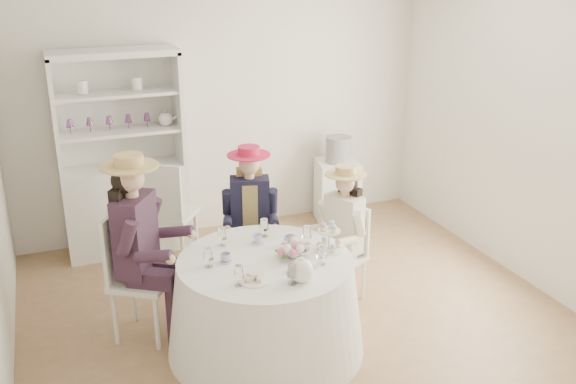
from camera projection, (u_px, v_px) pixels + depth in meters
name	position (u px, v px, depth m)	size (l,w,h in m)	color
ground	(292.00, 309.00, 5.58)	(4.50, 4.50, 0.00)	#876343
wall_back	(224.00, 108.00, 6.86)	(4.50, 4.50, 0.00)	silver
wall_front	(433.00, 268.00, 3.36)	(4.50, 4.50, 0.00)	silver
wall_right	(520.00, 134.00, 5.88)	(4.50, 4.50, 0.00)	silver
tea_table	(266.00, 305.00, 4.91)	(1.52, 1.52, 0.76)	white
hutch	(125.00, 182.00, 6.48)	(1.39, 0.91, 2.06)	silver
side_table	(337.00, 191.00, 7.32)	(0.46, 0.46, 0.71)	silver
hatbox	(338.00, 149.00, 7.14)	(0.29, 0.29, 0.29)	black
guest_left	(139.00, 238.00, 4.91)	(0.65, 0.61, 1.52)	silver
guest_mid	(250.00, 210.00, 5.69)	(0.51, 0.55, 1.35)	silver
guest_right	(342.00, 227.00, 5.50)	(0.52, 0.48, 1.24)	silver
spare_chair	(168.00, 210.00, 6.21)	(0.61, 0.61, 1.06)	silver
teacup_a	(226.00, 258.00, 4.73)	(0.08, 0.08, 0.06)	white
teacup_b	(258.00, 240.00, 5.03)	(0.07, 0.07, 0.07)	white
teacup_c	(290.00, 241.00, 4.99)	(0.09, 0.09, 0.07)	white
flower_bowl	(295.00, 253.00, 4.83)	(0.22, 0.22, 0.05)	white
flower_arrangement	(291.00, 248.00, 4.78)	(0.17, 0.17, 0.06)	pink
table_teapot	(301.00, 270.00, 4.45)	(0.25, 0.17, 0.18)	white
sandwich_plate	(254.00, 279.00, 4.47)	(0.23, 0.23, 0.05)	white
cupcake_stand	(329.00, 240.00, 4.92)	(0.23, 0.23, 0.22)	white
stemware_set	(265.00, 251.00, 4.75)	(0.90, 0.90, 0.15)	white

